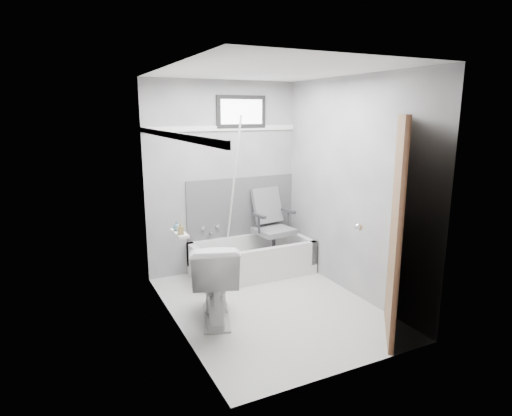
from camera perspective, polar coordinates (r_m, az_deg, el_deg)
floor at (r=4.67m, az=1.93°, el=-12.94°), size 2.60×2.60×0.00m
ceiling at (r=4.22m, az=2.19°, el=17.87°), size 2.60×2.60×0.00m
wall_back at (r=5.45m, az=-4.39°, el=4.03°), size 2.00×0.02×2.40m
wall_front at (r=3.23m, az=12.97°, el=-2.32°), size 2.00×0.02×2.40m
wall_left at (r=3.93m, az=-10.94°, el=0.43°), size 0.02×2.60×2.40m
wall_right at (r=4.83m, az=12.59°, el=2.64°), size 0.02×2.60×2.40m
bathtub at (r=5.45m, az=-0.50°, el=-6.68°), size 1.50×0.70×0.42m
office_chair at (r=5.53m, az=2.39°, el=-2.36°), size 0.61×0.61×0.93m
toilet at (r=4.28m, az=-5.53°, el=-9.58°), size 0.70×0.92×0.80m
door at (r=3.97m, az=23.77°, el=-3.29°), size 0.78×0.78×2.00m
window at (r=5.47m, az=-1.99°, el=12.71°), size 0.66×0.04×0.40m
backerboard at (r=5.61m, az=-1.92°, el=0.15°), size 1.50×0.02×0.78m
trim_back at (r=5.38m, az=-4.45°, el=10.55°), size 2.00×0.02×0.06m
trim_left at (r=3.85m, az=-11.15°, el=9.51°), size 0.02×2.60×0.06m
pole at (r=5.27m, az=-3.12°, el=2.08°), size 0.02×0.57×1.88m
shelf at (r=4.10m, az=-10.17°, el=-3.32°), size 0.10×0.32×0.02m
soap_bottle_a at (r=4.01m, az=-10.03°, el=-2.73°), size 0.06×0.06×0.12m
soap_bottle_b at (r=4.14m, az=-10.56°, el=-2.34°), size 0.09×0.09×0.09m
faucet at (r=5.49m, az=-6.10°, el=-2.89°), size 0.26×0.10×0.16m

